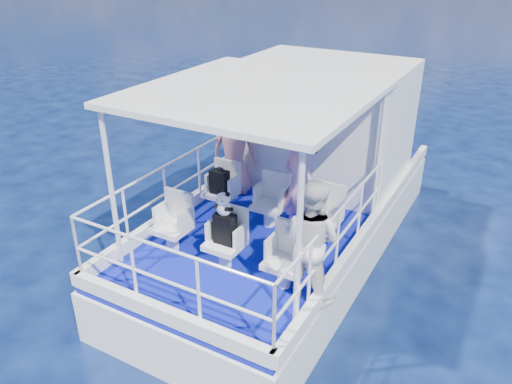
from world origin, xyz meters
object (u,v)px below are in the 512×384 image
passenger_port_fwd (234,151)px  backpack_center (225,229)px  passenger_stbd_aft (311,240)px  panda (224,203)px

passenger_port_fwd → backpack_center: (1.12, -2.08, -0.19)m
backpack_center → passenger_stbd_aft: bearing=-0.7°
backpack_center → panda: panda is taller
panda → backpack_center: bearing=63.8°
passenger_port_fwd → passenger_stbd_aft: bearing=115.4°
passenger_stbd_aft → panda: 1.25m
passenger_port_fwd → panda: (1.12, -2.08, 0.20)m
backpack_center → passenger_port_fwd: bearing=118.4°
backpack_center → panda: 0.39m
passenger_stbd_aft → backpack_center: (-1.24, 0.01, -0.20)m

